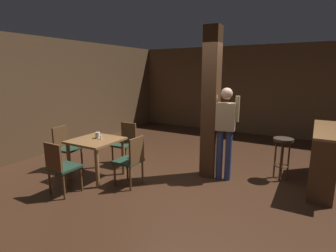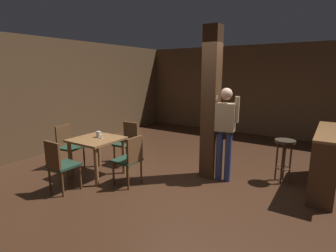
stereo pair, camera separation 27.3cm
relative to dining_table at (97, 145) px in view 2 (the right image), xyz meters
name	(u,v)px [view 2 (the right image)]	position (x,y,z in m)	size (l,w,h in m)	color
ground_plane	(194,184)	(1.79, 0.63, -0.61)	(10.80, 10.80, 0.00)	#382114
wall_back	(261,91)	(1.79, 5.13, 0.79)	(8.00, 0.10, 2.80)	brown
wall_left	(53,96)	(-2.21, 0.63, 0.79)	(0.10, 9.00, 2.80)	brown
pillar	(211,105)	(1.84, 1.13, 0.79)	(0.28, 0.28, 2.80)	#422816
dining_table	(97,145)	(0.00, 0.00, 0.00)	(0.85, 0.85, 0.75)	brown
chair_west	(68,144)	(-0.84, -0.03, -0.10)	(0.47, 0.47, 0.89)	#1E3828
chair_north	(128,141)	(0.02, 0.86, -0.10)	(0.44, 0.44, 0.89)	#1E3828
chair_east	(130,158)	(0.83, 0.01, -0.10)	(0.43, 0.43, 0.89)	#1E3828
chair_south	(60,163)	(0.03, -0.84, -0.10)	(0.43, 0.43, 0.89)	#1E3828
napkin_cup	(99,134)	(-0.03, 0.09, 0.20)	(0.09, 0.09, 0.12)	beige
salt_shaker	(101,137)	(0.09, 0.05, 0.18)	(0.03, 0.03, 0.08)	silver
standing_person	(225,128)	(2.15, 1.09, 0.40)	(0.47, 0.26, 1.72)	tan
bar_counter	(326,159)	(3.74, 1.70, -0.08)	(0.56, 1.73, 1.04)	brown
bar_stool_near	(284,151)	(3.09, 1.62, -0.01)	(0.36, 0.36, 0.80)	#2D2319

